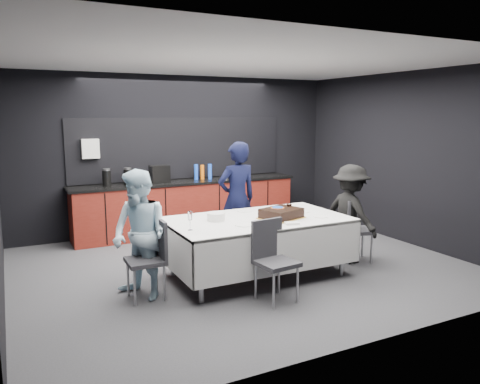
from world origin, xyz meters
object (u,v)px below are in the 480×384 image
object	(u,v)px
party_table	(257,228)
person_right	(351,214)
champagne_flute	(190,217)
person_left	(140,235)
chair_left	(152,253)
plate_stack	(216,217)
chair_near	(272,254)
cake_assembly	(281,213)
chair_right	(351,225)
person_center	(237,199)

from	to	relation	value
party_table	person_right	xyz separation A→B (m)	(1.48, -0.08, 0.07)
champagne_flute	person_left	xyz separation A→B (m)	(-0.55, 0.16, -0.19)
chair_left	person_right	size ratio (longest dim) A/B	0.65
plate_stack	chair_near	distance (m)	0.99
cake_assembly	champagne_flute	size ratio (longest dim) A/B	2.79
champagne_flute	person_left	distance (m)	0.60
person_right	champagne_flute	bearing A→B (deg)	87.85
champagne_flute	chair_near	bearing A→B (deg)	-35.52
plate_stack	person_right	size ratio (longest dim) A/B	0.17
party_table	chair_right	size ratio (longest dim) A/B	2.51
chair_right	person_left	world-z (taller)	person_left
plate_stack	chair_left	bearing A→B (deg)	-166.10
chair_right	chair_near	world-z (taller)	same
chair_right	plate_stack	bearing A→B (deg)	175.04
plate_stack	person_right	world-z (taller)	person_right
party_table	plate_stack	distance (m)	0.58
chair_right	person_center	xyz separation A→B (m)	(-1.33, 1.02, 0.32)
cake_assembly	person_center	bearing A→B (deg)	94.46
cake_assembly	party_table	bearing A→B (deg)	151.95
cake_assembly	person_left	bearing A→B (deg)	176.73
chair_near	person_right	size ratio (longest dim) A/B	0.65
champagne_flute	chair_left	size ratio (longest dim) A/B	0.24
chair_near	person_left	xyz separation A→B (m)	(-1.33, 0.72, 0.22)
chair_right	chair_near	xyz separation A→B (m)	(-1.75, -0.71, 0.00)
person_center	party_table	bearing A→B (deg)	75.79
chair_right	person_right	world-z (taller)	person_right
plate_stack	person_left	bearing A→B (deg)	-170.94
plate_stack	person_center	world-z (taller)	person_center
person_right	chair_right	bearing A→B (deg)	-61.02
party_table	chair_right	xyz separation A→B (m)	(1.52, -0.06, -0.11)
party_table	plate_stack	world-z (taller)	plate_stack
chair_right	person_center	world-z (taller)	person_center
person_center	person_right	world-z (taller)	person_center
chair_near	person_left	bearing A→B (deg)	151.52
chair_left	chair_near	distance (m)	1.39
champagne_flute	chair_right	distance (m)	2.57
person_center	person_left	distance (m)	2.02
chair_near	person_right	world-z (taller)	person_right
plate_stack	person_left	size ratio (longest dim) A/B	0.16
person_center	person_left	xyz separation A→B (m)	(-1.75, -1.01, -0.11)
party_table	chair_near	distance (m)	0.80
party_table	person_right	size ratio (longest dim) A/B	1.64
party_table	person_right	bearing A→B (deg)	-3.29
plate_stack	person_center	distance (m)	1.11
champagne_flute	cake_assembly	bearing A→B (deg)	2.65
party_table	chair_right	distance (m)	1.53
party_table	cake_assembly	xyz separation A→B (m)	(0.27, -0.15, 0.20)
party_table	plate_stack	xyz separation A→B (m)	(-0.53, 0.12, 0.19)
cake_assembly	champagne_flute	world-z (taller)	champagne_flute
plate_stack	chair_right	distance (m)	2.08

